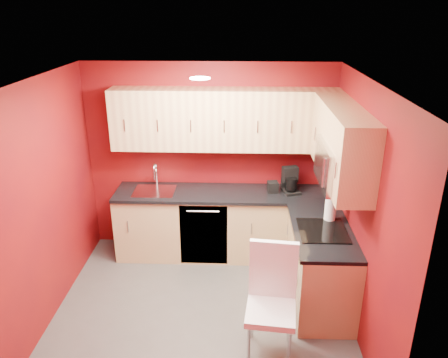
# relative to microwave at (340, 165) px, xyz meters

# --- Properties ---
(floor) EXTENTS (3.20, 3.20, 0.00)m
(floor) POSITION_rel_microwave_xyz_m (-1.39, -0.20, -1.66)
(floor) COLOR #464441
(floor) RESTS_ON ground
(ceiling) EXTENTS (3.20, 3.20, 0.00)m
(ceiling) POSITION_rel_microwave_xyz_m (-1.39, -0.20, 0.84)
(ceiling) COLOR white
(ceiling) RESTS_ON wall_back
(wall_back) EXTENTS (3.20, 0.00, 3.20)m
(wall_back) POSITION_rel_microwave_xyz_m (-1.39, 1.30, -0.41)
(wall_back) COLOR maroon
(wall_back) RESTS_ON floor
(wall_front) EXTENTS (3.20, 0.00, 3.20)m
(wall_front) POSITION_rel_microwave_xyz_m (-1.39, -1.70, -0.41)
(wall_front) COLOR maroon
(wall_front) RESTS_ON floor
(wall_left) EXTENTS (0.00, 3.00, 3.00)m
(wall_left) POSITION_rel_microwave_xyz_m (-2.99, -0.20, -0.41)
(wall_left) COLOR maroon
(wall_left) RESTS_ON floor
(wall_right) EXTENTS (0.00, 3.00, 3.00)m
(wall_right) POSITION_rel_microwave_xyz_m (0.21, -0.20, -0.41)
(wall_right) COLOR maroon
(wall_right) RESTS_ON floor
(base_cabinets_back) EXTENTS (2.80, 0.60, 0.87)m
(base_cabinets_back) POSITION_rel_microwave_xyz_m (-1.19, 1.00, -1.22)
(base_cabinets_back) COLOR tan
(base_cabinets_back) RESTS_ON floor
(base_cabinets_right) EXTENTS (0.60, 1.30, 0.87)m
(base_cabinets_right) POSITION_rel_microwave_xyz_m (-0.09, 0.05, -1.22)
(base_cabinets_right) COLOR tan
(base_cabinets_right) RESTS_ON floor
(countertop_back) EXTENTS (2.80, 0.63, 0.04)m
(countertop_back) POSITION_rel_microwave_xyz_m (-1.19, 0.99, -0.77)
(countertop_back) COLOR black
(countertop_back) RESTS_ON base_cabinets_back
(countertop_right) EXTENTS (0.63, 1.27, 0.04)m
(countertop_right) POSITION_rel_microwave_xyz_m (-0.11, 0.04, -0.77)
(countertop_right) COLOR black
(countertop_right) RESTS_ON base_cabinets_right
(upper_cabinets_back) EXTENTS (2.80, 0.35, 0.75)m
(upper_cabinets_back) POSITION_rel_microwave_xyz_m (-1.19, 1.13, 0.17)
(upper_cabinets_back) COLOR tan
(upper_cabinets_back) RESTS_ON wall_back
(upper_cabinets_right) EXTENTS (0.35, 1.55, 0.75)m
(upper_cabinets_right) POSITION_rel_microwave_xyz_m (0.03, 0.24, 0.23)
(upper_cabinets_right) COLOR tan
(upper_cabinets_right) RESTS_ON wall_right
(microwave) EXTENTS (0.42, 0.76, 0.42)m
(microwave) POSITION_rel_microwave_xyz_m (0.00, 0.00, 0.00)
(microwave) COLOR silver
(microwave) RESTS_ON upper_cabinets_right
(cooktop) EXTENTS (0.50, 0.55, 0.01)m
(cooktop) POSITION_rel_microwave_xyz_m (-0.11, 0.00, -0.74)
(cooktop) COLOR black
(cooktop) RESTS_ON countertop_right
(sink) EXTENTS (0.52, 0.42, 0.35)m
(sink) POSITION_rel_microwave_xyz_m (-2.09, 1.00, -0.72)
(sink) COLOR silver
(sink) RESTS_ON countertop_back
(dishwasher_front) EXTENTS (0.60, 0.02, 0.82)m
(dishwasher_front) POSITION_rel_microwave_xyz_m (-1.44, 0.71, -1.22)
(dishwasher_front) COLOR black
(dishwasher_front) RESTS_ON base_cabinets_back
(downlight) EXTENTS (0.20, 0.20, 0.01)m
(downlight) POSITION_rel_microwave_xyz_m (-1.39, 0.10, 0.82)
(downlight) COLOR white
(downlight) RESTS_ON ceiling
(coffee_maker) EXTENTS (0.26, 0.30, 0.32)m
(coffee_maker) POSITION_rel_microwave_xyz_m (-0.34, 1.01, -0.59)
(coffee_maker) COLOR black
(coffee_maker) RESTS_ON countertop_back
(napkin_holder) EXTENTS (0.15, 0.15, 0.14)m
(napkin_holder) POSITION_rel_microwave_xyz_m (-0.58, 1.02, -0.68)
(napkin_holder) COLOR black
(napkin_holder) RESTS_ON countertop_back
(paper_towel) EXTENTS (0.20, 0.20, 0.29)m
(paper_towel) POSITION_rel_microwave_xyz_m (0.00, 0.25, -0.61)
(paper_towel) COLOR white
(paper_towel) RESTS_ON countertop_right
(dining_chair) EXTENTS (0.50, 0.52, 1.12)m
(dining_chair) POSITION_rel_microwave_xyz_m (-0.69, -0.81, -1.10)
(dining_chair) COLOR white
(dining_chair) RESTS_ON floor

